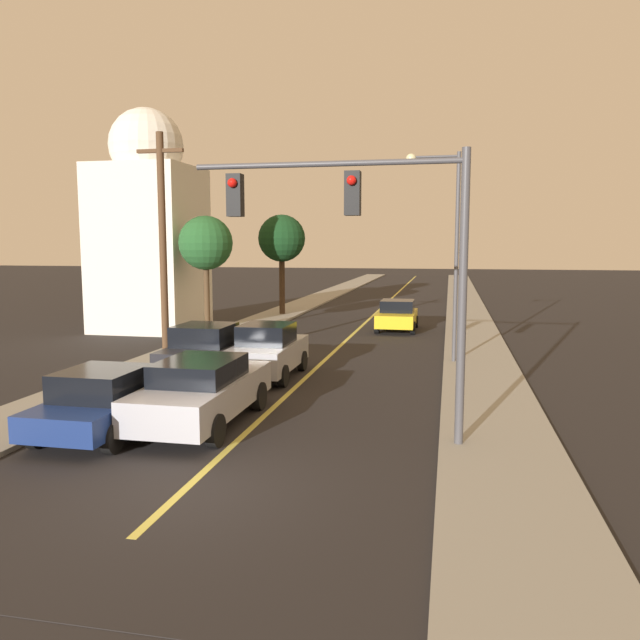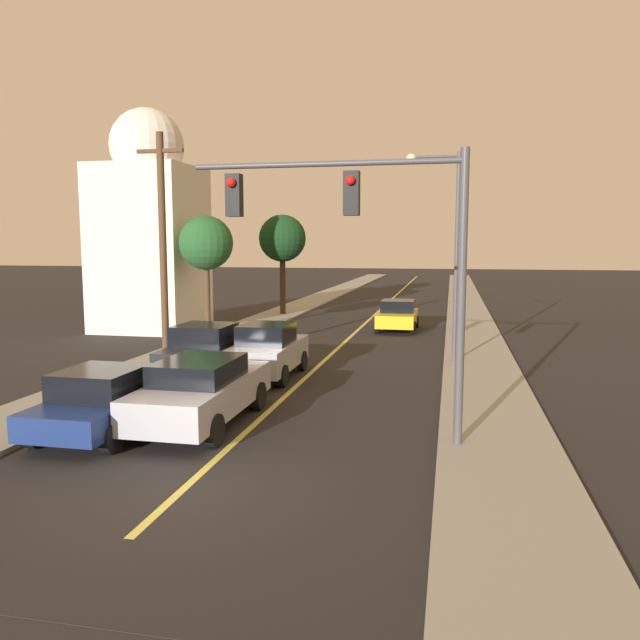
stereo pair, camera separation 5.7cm
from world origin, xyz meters
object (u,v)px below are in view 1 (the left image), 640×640
car_near_lane_front (203,390)px  traffic_signal_mast (370,233)px  domed_building_left (149,228)px  car_far_oncoming (397,315)px  car_outer_lane_second (207,351)px  utility_pole_left (163,247)px  tree_left_near (282,239)px  car_near_lane_second (268,351)px  car_outer_lane_front (105,401)px  tree_left_far (206,244)px  streetlamp_right (445,229)px

car_near_lane_front → traffic_signal_mast: size_ratio=0.82×
domed_building_left → car_far_oncoming: bearing=10.2°
car_near_lane_front → traffic_signal_mast: 5.42m
car_near_lane_front → car_outer_lane_second: size_ratio=1.22×
traffic_signal_mast → utility_pole_left: utility_pole_left is taller
car_outer_lane_second → car_near_lane_front: bearing=-69.0°
tree_left_near → domed_building_left: (-4.77, -7.20, 0.49)m
car_near_lane_second → domed_building_left: domed_building_left is taller
car_near_lane_front → tree_left_near: bearing=100.5°
car_outer_lane_front → car_outer_lane_second: 6.00m
traffic_signal_mast → utility_pole_left: bearing=140.6°
car_outer_lane_front → tree_left_far: tree_left_far is taller
car_near_lane_second → streetlamp_right: bearing=32.8°
car_near_lane_front → traffic_signal_mast: traffic_signal_mast is taller
traffic_signal_mast → tree_left_near: traffic_signal_mast is taller
car_near_lane_front → car_outer_lane_front: size_ratio=1.22×
streetlamp_right → utility_pole_left: 9.61m
car_far_oncoming → car_near_lane_second: bearing=75.2°
car_near_lane_front → streetlamp_right: streetlamp_right is taller
car_outer_lane_front → tree_left_far: bearing=103.0°
car_near_lane_front → utility_pole_left: 7.58m
car_near_lane_second → tree_left_near: tree_left_near is taller
traffic_signal_mast → car_outer_lane_front: bearing=-174.7°
traffic_signal_mast → tree_left_near: size_ratio=1.03×
car_near_lane_front → car_outer_lane_second: 5.25m
car_near_lane_front → domed_building_left: domed_building_left is taller
utility_pole_left → tree_left_far: 7.47m
tree_left_far → domed_building_left: size_ratio=0.50×
streetlamp_right → tree_left_far: 11.37m
car_outer_lane_second → tree_left_far: size_ratio=0.75×
car_outer_lane_second → domed_building_left: (-7.01, 10.16, 4.15)m
traffic_signal_mast → tree_left_far: (-9.14, 13.62, -0.21)m
utility_pole_left → tree_left_near: utility_pole_left is taller
car_near_lane_second → tree_left_far: (-5.15, 7.70, 3.39)m
car_near_lane_front → tree_left_near: tree_left_near is taller
traffic_signal_mast → domed_building_left: domed_building_left is taller
car_far_oncoming → tree_left_near: (-7.24, 5.05, 3.78)m
car_far_oncoming → car_near_lane_front: bearing=79.7°
tree_left_near → domed_building_left: 8.65m
car_near_lane_second → tree_left_far: bearing=123.8°
tree_left_near → tree_left_far: tree_left_near is taller
car_far_oncoming → streetlamp_right: size_ratio=0.55×
car_near_lane_front → traffic_signal_mast: bearing=-7.8°
car_near_lane_second → car_outer_lane_second: 1.94m
car_outer_lane_second → tree_left_near: (-2.24, 17.36, 3.66)m
car_outer_lane_front → streetlamp_right: bearing=53.8°
streetlamp_right → tree_left_far: (-10.55, 4.23, -0.51)m
car_near_lane_front → tree_left_far: bearing=111.5°
car_outer_lane_front → domed_building_left: 18.11m
car_outer_lane_front → utility_pole_left: bearing=104.7°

